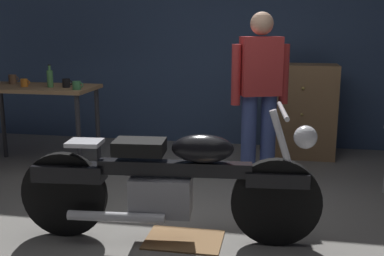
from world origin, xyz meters
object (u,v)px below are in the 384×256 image
mug_brown_stoneware (13,79)px  wooden_dresser (301,111)px  mug_orange_travel (24,83)px  bottle (50,78)px  person_standing (260,90)px  mug_black_matte (66,83)px  mug_green_speckled (77,85)px  motorcycle (170,182)px

mug_brown_stoneware → wooden_dresser: bearing=14.1°
mug_orange_travel → bottle: bottle is taller
person_standing → mug_black_matte: 2.03m
person_standing → mug_green_speckled: (-1.85, -0.10, 0.02)m
mug_orange_travel → bottle: (0.29, 0.01, 0.05)m
motorcycle → wooden_dresser: size_ratio=1.99×
mug_black_matte → bottle: 0.18m
mug_green_speckled → person_standing: bearing=3.0°
mug_brown_stoneware → mug_green_speckled: bearing=-20.0°
mug_green_speckled → bottle: 0.38m
mug_green_speckled → mug_black_matte: 0.23m
motorcycle → mug_brown_stoneware: mug_brown_stoneware is taller
motorcycle → mug_green_speckled: motorcycle is taller
mug_orange_travel → mug_brown_stoneware: size_ratio=0.88×
motorcycle → mug_brown_stoneware: (-2.20, 1.68, 0.50)m
wooden_dresser → mug_black_matte: 2.70m
motorcycle → mug_brown_stoneware: bearing=137.9°
motorcycle → person_standing: bearing=64.0°
mug_green_speckled → mug_orange_travel: bearing=169.7°
person_standing → bottle: 2.21m
person_standing → bottle: (-2.20, 0.03, 0.07)m
wooden_dresser → mug_green_speckled: (-2.30, -1.14, 0.39)m
mug_green_speckled → motorcycle: bearing=-46.4°
mug_orange_travel → mug_black_matte: mug_black_matte is taller
mug_green_speckled → mug_brown_stoneware: bearing=160.0°
wooden_dresser → mug_black_matte: (-2.48, -1.00, 0.40)m
mug_orange_travel → mug_brown_stoneware: bearing=140.8°
bottle → mug_brown_stoneware: bearing=159.7°
person_standing → mug_orange_travel: person_standing is taller
wooden_dresser → mug_brown_stoneware: size_ratio=9.18×
mug_black_matte → mug_brown_stoneware: mug_brown_stoneware is taller
motorcycle → mug_brown_stoneware: 2.81m
wooden_dresser → bottle: bottle is taller
mug_black_matte → bottle: (-0.18, -0.02, 0.05)m
bottle → mug_green_speckled: bearing=-19.6°
wooden_dresser → mug_brown_stoneware: wooden_dresser is taller
mug_black_matte → bottle: bottle is taller
mug_black_matte → mug_orange_travel: bearing=-176.8°
person_standing → motorcycle: bearing=49.2°
wooden_dresser → mug_green_speckled: wooden_dresser is taller
person_standing → bottle: size_ratio=6.93×
motorcycle → person_standing: person_standing is taller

